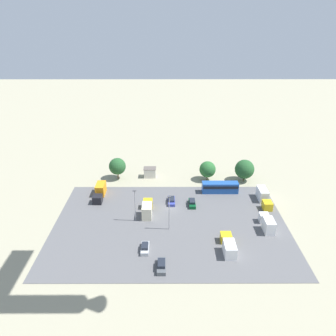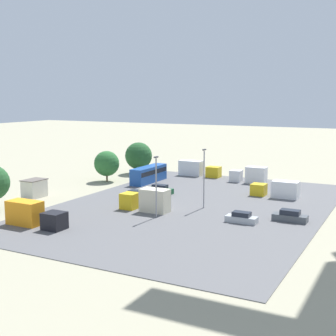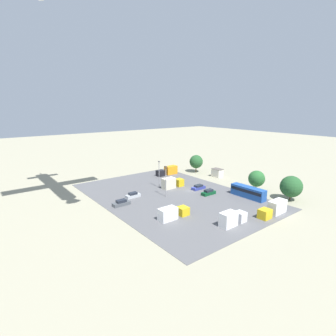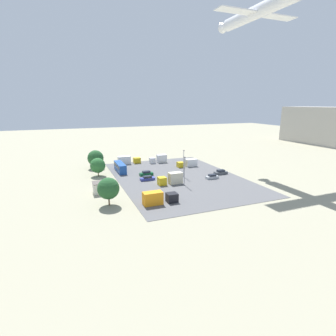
{
  "view_description": "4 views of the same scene",
  "coord_description": "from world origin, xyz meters",
  "px_view_note": "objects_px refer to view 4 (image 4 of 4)",
  "views": [
    {
      "loc": [
        0.72,
        76.43,
        47.62
      ],
      "look_at": [
        0.6,
        21.56,
        22.07
      ],
      "focal_mm": 35.0,
      "sensor_mm": 36.0,
      "label": 1
    },
    {
      "loc": [
        65.63,
        37.79,
        17.2
      ],
      "look_at": [
        2.34,
        4.74,
        6.25
      ],
      "focal_mm": 50.0,
      "sensor_mm": 36.0,
      "label": 2
    },
    {
      "loc": [
        -57.81,
        54.19,
        25.9
      ],
      "look_at": [
        3.69,
        6.51,
        7.61
      ],
      "focal_mm": 28.0,
      "sensor_mm": 36.0,
      "label": 3
    },
    {
      "loc": [
        78.07,
        -26.69,
        24.4
      ],
      "look_at": [
        0.11,
        4.33,
        3.66
      ],
      "focal_mm": 28.0,
      "sensor_mm": 36.0,
      "label": 4
    }
  ],
  "objects_px": {
    "shed_building": "(98,188)",
    "bus": "(120,167)",
    "parked_car_3": "(146,174)",
    "parked_car_0": "(221,172)",
    "parked_truck_2": "(158,198)",
    "parked_truck_0": "(172,179)",
    "parked_truck_4": "(128,160)",
    "parked_truck_3": "(188,163)",
    "airplane": "(254,13)",
    "parked_car_1": "(147,178)",
    "parked_car_2": "(212,177)",
    "parked_truck_1": "(159,159)"
  },
  "relations": [
    {
      "from": "parked_car_3",
      "to": "parked_truck_1",
      "type": "distance_m",
      "value": 20.8
    },
    {
      "from": "parked_car_2",
      "to": "parked_truck_3",
      "type": "distance_m",
      "value": 18.56
    },
    {
      "from": "parked_truck_1",
      "to": "airplane",
      "type": "relative_size",
      "value": 0.2
    },
    {
      "from": "parked_car_3",
      "to": "parked_truck_0",
      "type": "bearing_deg",
      "value": -159.71
    },
    {
      "from": "parked_car_0",
      "to": "parked_truck_0",
      "type": "xyz_separation_m",
      "value": [
        4.05,
        -20.46,
        0.92
      ]
    },
    {
      "from": "parked_car_3",
      "to": "parked_truck_4",
      "type": "height_order",
      "value": "parked_truck_4"
    },
    {
      "from": "shed_building",
      "to": "parked_truck_3",
      "type": "distance_m",
      "value": 41.84
    },
    {
      "from": "parked_car_0",
      "to": "parked_car_1",
      "type": "distance_m",
      "value": 26.42
    },
    {
      "from": "bus",
      "to": "parked_car_2",
      "type": "relative_size",
      "value": 2.45
    },
    {
      "from": "parked_car_0",
      "to": "parked_truck_0",
      "type": "relative_size",
      "value": 0.61
    },
    {
      "from": "bus",
      "to": "parked_car_3",
      "type": "bearing_deg",
      "value": -50.05
    },
    {
      "from": "parked_truck_0",
      "to": "airplane",
      "type": "distance_m",
      "value": 60.99
    },
    {
      "from": "parked_truck_3",
      "to": "parked_car_1",
      "type": "bearing_deg",
      "value": 120.89
    },
    {
      "from": "parked_car_1",
      "to": "parked_car_2",
      "type": "relative_size",
      "value": 1.1
    },
    {
      "from": "airplane",
      "to": "parked_car_0",
      "type": "bearing_deg",
      "value": -168.09
    },
    {
      "from": "airplane",
      "to": "parked_truck_4",
      "type": "bearing_deg",
      "value": 145.93
    },
    {
      "from": "bus",
      "to": "parked_car_3",
      "type": "height_order",
      "value": "bus"
    },
    {
      "from": "parked_car_2",
      "to": "parked_truck_1",
      "type": "bearing_deg",
      "value": -164.55
    },
    {
      "from": "parked_car_2",
      "to": "parked_car_3",
      "type": "relative_size",
      "value": 0.91
    },
    {
      "from": "parked_car_1",
      "to": "airplane",
      "type": "height_order",
      "value": "airplane"
    },
    {
      "from": "parked_truck_2",
      "to": "parked_car_3",
      "type": "bearing_deg",
      "value": 169.31
    },
    {
      "from": "parked_car_2",
      "to": "parked_car_3",
      "type": "height_order",
      "value": "parked_car_3"
    },
    {
      "from": "parked_car_0",
      "to": "parked_truck_2",
      "type": "height_order",
      "value": "parked_truck_2"
    },
    {
      "from": "parked_car_2",
      "to": "airplane",
      "type": "height_order",
      "value": "airplane"
    },
    {
      "from": "parked_car_0",
      "to": "parked_truck_3",
      "type": "xyz_separation_m",
      "value": [
        -14.79,
        -5.57,
        0.65
      ]
    },
    {
      "from": "parked_truck_0",
      "to": "parked_truck_4",
      "type": "distance_m",
      "value": 32.87
    },
    {
      "from": "parked_car_0",
      "to": "parked_truck_4",
      "type": "xyz_separation_m",
      "value": [
        -28.22,
        -26.68,
        0.82
      ]
    },
    {
      "from": "shed_building",
      "to": "parked_car_0",
      "type": "distance_m",
      "value": 42.98
    },
    {
      "from": "parked_car_0",
      "to": "bus",
      "type": "bearing_deg",
      "value": 62.48
    },
    {
      "from": "parked_truck_3",
      "to": "parked_truck_1",
      "type": "bearing_deg",
      "value": 37.36
    },
    {
      "from": "parked_car_0",
      "to": "parked_truck_0",
      "type": "bearing_deg",
      "value": 101.21
    },
    {
      "from": "shed_building",
      "to": "bus",
      "type": "distance_m",
      "value": 23.67
    },
    {
      "from": "parked_truck_1",
      "to": "airplane",
      "type": "distance_m",
      "value": 62.07
    },
    {
      "from": "parked_truck_3",
      "to": "parked_car_3",
      "type": "bearing_deg",
      "value": 109.09
    },
    {
      "from": "parked_truck_2",
      "to": "parked_truck_4",
      "type": "xyz_separation_m",
      "value": [
        -46.48,
        3.23,
        0.01
      ]
    },
    {
      "from": "shed_building",
      "to": "parked_car_3",
      "type": "bearing_deg",
      "value": 125.07
    },
    {
      "from": "parked_truck_2",
      "to": "airplane",
      "type": "bearing_deg",
      "value": 116.54
    },
    {
      "from": "parked_car_1",
      "to": "airplane",
      "type": "bearing_deg",
      "value": -89.95
    },
    {
      "from": "parked_truck_2",
      "to": "parked_car_0",
      "type": "bearing_deg",
      "value": 121.39
    },
    {
      "from": "bus",
      "to": "parked_car_1",
      "type": "xyz_separation_m",
      "value": [
        14.41,
        5.93,
        -1.13
      ]
    },
    {
      "from": "parked_truck_1",
      "to": "bus",
      "type": "bearing_deg",
      "value": 115.87
    },
    {
      "from": "parked_truck_3",
      "to": "shed_building",
      "type": "bearing_deg",
      "value": 117.32
    },
    {
      "from": "bus",
      "to": "parked_truck_1",
      "type": "distance_m",
      "value": 20.39
    },
    {
      "from": "shed_building",
      "to": "bus",
      "type": "bearing_deg",
      "value": 153.65
    },
    {
      "from": "parked_truck_0",
      "to": "parked_truck_2",
      "type": "distance_m",
      "value": 17.06
    },
    {
      "from": "parked_truck_4",
      "to": "airplane",
      "type": "distance_m",
      "value": 69.21
    },
    {
      "from": "airplane",
      "to": "bus",
      "type": "bearing_deg",
      "value": 161.79
    },
    {
      "from": "parked_car_0",
      "to": "parked_truck_1",
      "type": "xyz_separation_m",
      "value": [
        -25.69,
        -13.89,
        0.84
      ]
    },
    {
      "from": "bus",
      "to": "parked_car_0",
      "type": "xyz_separation_m",
      "value": [
        16.8,
        32.24,
        -1.05
      ]
    },
    {
      "from": "bus",
      "to": "parked_car_2",
      "type": "bearing_deg",
      "value": -37.81
    }
  ]
}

